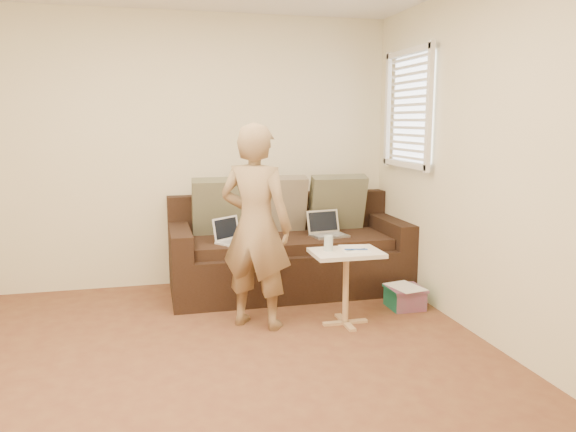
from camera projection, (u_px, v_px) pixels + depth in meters
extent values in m
plane|color=brown|center=(216.00, 383.00, 3.44)|extent=(4.50, 4.50, 0.00)
plane|color=beige|center=(186.00, 152.00, 5.37)|extent=(4.00, 0.00, 4.00)
plane|color=beige|center=(339.00, 277.00, 1.06)|extent=(4.00, 0.00, 4.00)
plane|color=beige|center=(515.00, 166.00, 3.69)|extent=(0.00, 4.50, 4.50)
imported|color=olive|center=(256.00, 227.00, 4.28)|extent=(0.70, 0.65, 1.59)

